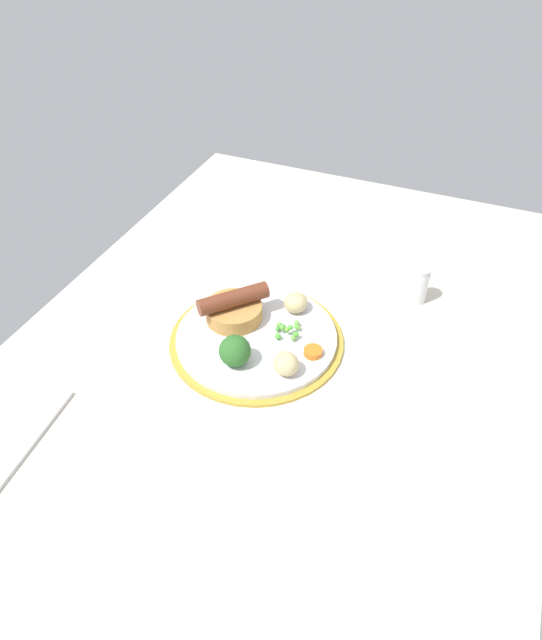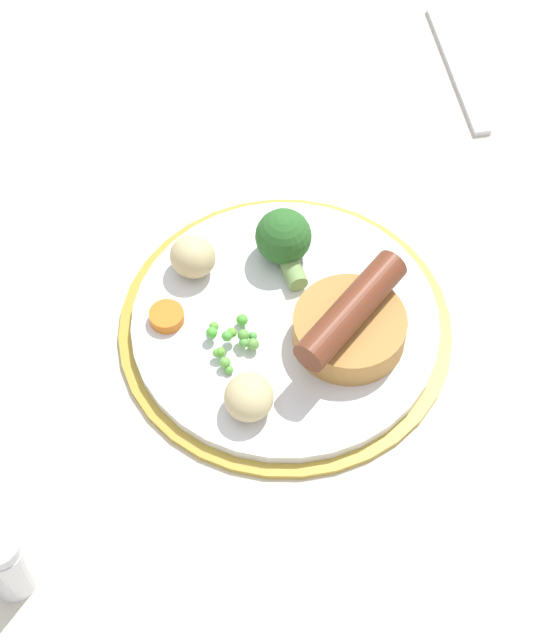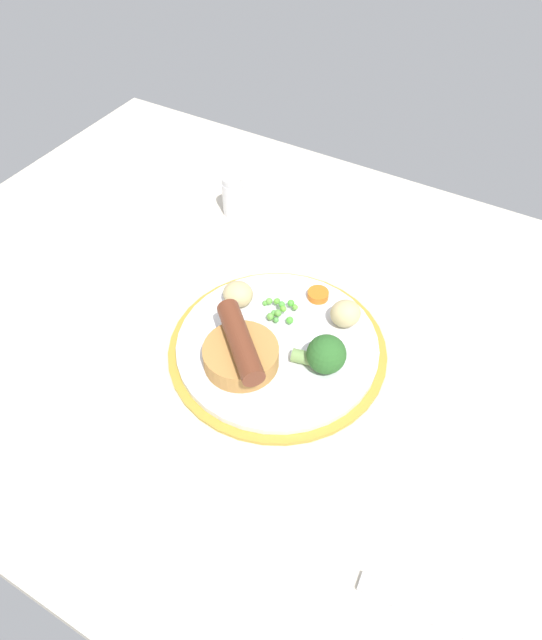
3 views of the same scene
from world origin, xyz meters
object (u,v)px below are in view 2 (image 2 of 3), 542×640
(sausage_pudding, at_px, (350,324))
(pea_pile, at_px, (232,340))
(potato_chunk_0, at_px, (193,257))
(salt_shaker, at_px, (6,563))
(fork, at_px, (457,68))
(potato_chunk_1, at_px, (251,397))
(broccoli_floret_near, at_px, (284,239))
(dinner_plate, at_px, (285,325))
(carrot_slice_3, at_px, (167,317))

(sausage_pudding, distance_m, pea_pile, 0.09)
(potato_chunk_0, bearing_deg, pea_pile, 18.88)
(salt_shaker, bearing_deg, potato_chunk_0, 151.61)
(potato_chunk_0, bearing_deg, fork, 131.14)
(potato_chunk_1, bearing_deg, fork, 148.18)
(pea_pile, relative_size, potato_chunk_0, 1.35)
(potato_chunk_1, bearing_deg, pea_pile, -169.12)
(sausage_pudding, height_order, potato_chunk_1, sausage_pudding)
(pea_pile, relative_size, broccoli_floret_near, 0.80)
(broccoli_floret_near, xyz_separation_m, potato_chunk_1, (0.14, -0.04, -0.01))
(fork, distance_m, salt_shaker, 0.64)
(broccoli_floret_near, xyz_separation_m, potato_chunk_0, (0.01, -0.08, -0.01))
(dinner_plate, relative_size, carrot_slice_3, 9.64)
(potato_chunk_0, relative_size, carrot_slice_3, 1.37)
(potato_chunk_1, bearing_deg, broccoli_floret_near, 165.21)
(broccoli_floret_near, xyz_separation_m, salt_shaker, (0.26, -0.21, -0.00))
(fork, bearing_deg, carrot_slice_3, -50.84)
(potato_chunk_0, bearing_deg, sausage_pudding, 56.49)
(sausage_pudding, bearing_deg, potato_chunk_0, -80.97)
(sausage_pudding, xyz_separation_m, fork, (-0.31, 0.15, -0.03))
(sausage_pudding, relative_size, salt_shaker, 1.54)
(fork, bearing_deg, potato_chunk_0, -53.89)
(pea_pile, height_order, salt_shaker, salt_shaker)
(sausage_pudding, bearing_deg, fork, -162.66)
(carrot_slice_3, bearing_deg, salt_shaker, -29.02)
(dinner_plate, distance_m, carrot_slice_3, 0.10)
(broccoli_floret_near, xyz_separation_m, fork, (-0.23, 0.19, -0.03))
(dinner_plate, relative_size, potato_chunk_0, 7.02)
(sausage_pudding, relative_size, fork, 0.57)
(fork, bearing_deg, pea_pile, -42.54)
(broccoli_floret_near, distance_m, potato_chunk_0, 0.08)
(sausage_pudding, distance_m, broccoli_floret_near, 0.10)
(pea_pile, distance_m, salt_shaker, 0.24)
(dinner_plate, relative_size, salt_shaker, 4.10)
(carrot_slice_3, xyz_separation_m, salt_shaker, (0.21, -0.11, 0.01))
(dinner_plate, distance_m, sausage_pudding, 0.06)
(carrot_slice_3, xyz_separation_m, fork, (-0.28, 0.29, -0.02))
(potato_chunk_0, distance_m, fork, 0.36)
(sausage_pudding, xyz_separation_m, potato_chunk_0, (-0.08, -0.12, -0.00))
(dinner_plate, distance_m, potato_chunk_1, 0.09)
(fork, bearing_deg, dinner_plate, -39.00)
(sausage_pudding, height_order, fork, sausage_pudding)
(sausage_pudding, xyz_separation_m, salt_shaker, (0.18, -0.26, -0.00))
(salt_shaker, bearing_deg, potato_chunk_1, 124.01)
(dinner_plate, relative_size, fork, 1.51)
(carrot_slice_3, bearing_deg, potato_chunk_0, 154.28)
(pea_pile, distance_m, fork, 0.40)
(broccoli_floret_near, distance_m, fork, 0.30)
(carrot_slice_3, height_order, salt_shaker, salt_shaker)
(broccoli_floret_near, bearing_deg, potato_chunk_0, 82.99)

